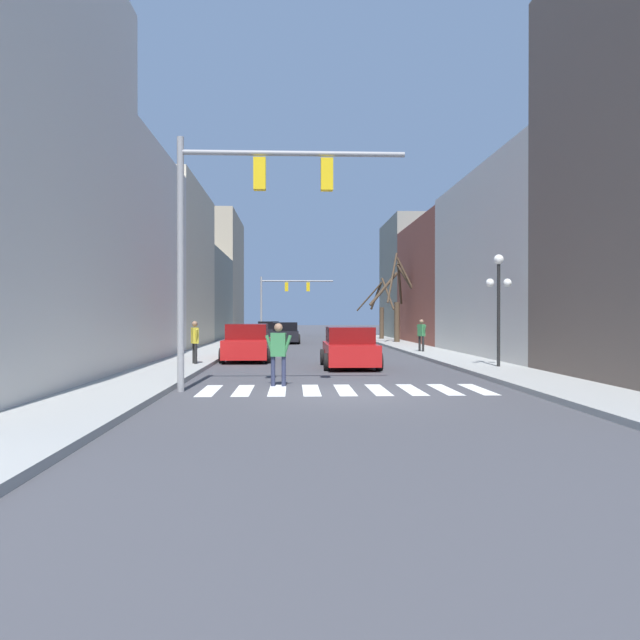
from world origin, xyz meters
The scene contains 18 objects.
ground_plane centered at (0.00, 0.00, 0.00)m, with size 240.00×240.00×0.00m, color #424247.
sidewalk_left centered at (-5.79, 0.00, 0.07)m, with size 2.44×90.00×0.15m.
sidewalk_right centered at (5.79, 0.00, 0.07)m, with size 2.44×90.00×0.15m.
building_row_left centered at (-10.02, 24.63, 5.41)m, with size 6.00×62.80×12.86m.
building_row_right centered at (10.02, 17.84, 5.22)m, with size 6.00×50.40×13.09m.
crosswalk_stripes centered at (0.00, 1.00, 0.00)m, with size 7.65×2.60×0.01m.
traffic_signal_near centered at (-2.69, 0.84, 4.78)m, with size 5.99×0.28×6.66m.
traffic_signal_far centered at (-2.28, 42.93, 4.14)m, with size 6.84×0.28×5.68m.
street_lamp_right_corner centered at (6.08, 6.69, 3.04)m, with size 0.95×0.36×4.06m.
car_parked_right_far centered at (0.79, 8.20, 0.73)m, with size 2.12×4.40×1.56m.
car_at_intersection centered at (-1.92, 29.79, 0.72)m, with size 2.15×4.65×1.53m.
car_parked_right_near centered at (-3.40, 37.03, 0.72)m, with size 2.11×4.44×1.53m.
car_parked_left_mid centered at (-3.38, 11.91, 0.76)m, with size 2.14×4.47×1.63m.
pedestrian_waiting_at_curb centered at (-1.79, 1.97, 1.05)m, with size 0.77×0.29×1.78m.
pedestrian_on_left_sidewalk centered at (5.29, 16.43, 1.13)m, with size 0.41×0.67×1.66m.
pedestrian_on_right_sidewalk centered at (-5.15, 8.51, 1.12)m, with size 0.35×0.68×1.64m.
street_tree_left_far centered at (5.75, 34.58, 2.31)m, with size 2.84×2.58×4.95m.
street_tree_left_mid centered at (6.06, 28.25, 3.02)m, with size 4.14×4.17×6.32m.
Camera 1 is at (-1.40, -15.60, 1.98)m, focal length 35.00 mm.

